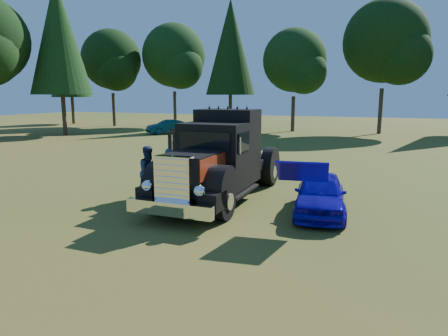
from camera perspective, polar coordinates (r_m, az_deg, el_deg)
ground at (r=11.28m, az=-2.77°, el=-7.59°), size 120.00×120.00×0.00m
treeline at (r=38.06m, az=11.61°, el=16.46°), size 72.10×24.04×13.84m
diamond_t_truck at (r=13.33m, az=-0.86°, el=0.86°), size 3.27×7.16×3.00m
hotrod_coupe at (r=12.12m, az=13.55°, el=-3.56°), size 1.92×4.10×1.89m
spectator_near at (r=13.37m, az=-7.59°, el=-0.98°), size 0.67×0.76×1.74m
spectator_far at (r=13.85m, az=-10.60°, el=-0.57°), size 0.96×1.07×1.79m
distant_teal_car at (r=37.53m, az=-8.03°, el=5.86°), size 3.48×3.88×1.28m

